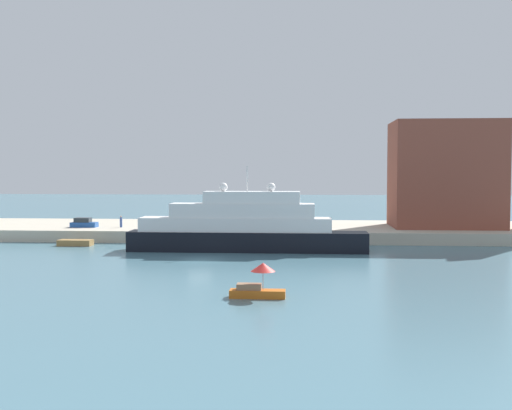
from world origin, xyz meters
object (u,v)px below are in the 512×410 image
Objects in this scene: small_motorboat at (258,283)px; person_figure at (121,222)px; mooring_bollard at (263,229)px; large_yacht at (244,228)px; parked_car at (84,223)px; harbor_building at (445,174)px; work_barge at (75,243)px.

small_motorboat is 48.62m from person_figure.
large_yacht is at bearing -101.47° from mooring_bollard.
parked_car is 2.24× the size of person_figure.
person_figure is at bearing -174.83° from harbor_building.
large_yacht is at bearing -147.48° from harbor_building.
work_barge is 2.61× the size of person_figure.
harbor_building reaches higher than large_yacht.
large_yacht is 7.75× the size of parked_car.
person_figure is 2.44× the size of mooring_bollard.
large_yacht reaches higher than mooring_bollard.
large_yacht reaches higher than parked_car.
small_motorboat is (3.94, -28.88, -1.77)m from large_yacht.
large_yacht is 1.89× the size of harbor_building.
work_barge is at bearing -109.49° from person_figure.
mooring_bollard is (-2.16, 37.64, 0.83)m from small_motorboat.
harbor_building is (28.21, 17.98, 6.52)m from large_yacht.
person_figure is (-47.76, -4.32, -7.02)m from harbor_building.
person_figure reaches higher than small_motorboat.
small_motorboat is at bearing -50.78° from work_barge.
mooring_bollard is at bearing 10.75° from work_barge.
work_barge is 53.79m from harbor_building.
small_motorboat is at bearing -61.09° from person_figure.
parked_car is at bearing 151.73° from large_yacht.
person_figure is at bearing 145.06° from large_yacht.
parked_car is (-53.35, -4.46, -7.21)m from harbor_building.
small_motorboat is 42.53m from work_barge.
work_barge is 6.39× the size of mooring_bollard.
harbor_building is (51.16, 13.92, 9.05)m from work_barge.
work_barge is 1.17× the size of parked_car.
small_motorboat is at bearing -82.23° from large_yacht.
work_barge is at bearing 169.96° from large_yacht.
large_yacht is at bearing -28.27° from parked_car.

